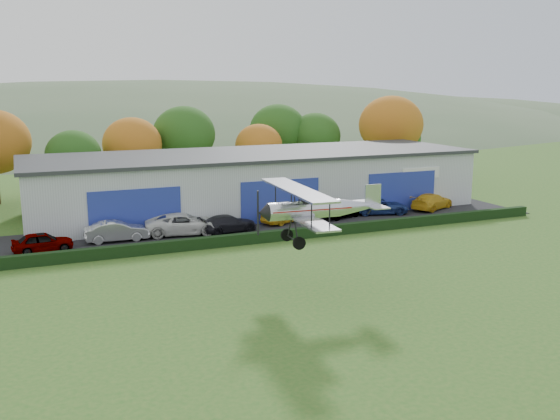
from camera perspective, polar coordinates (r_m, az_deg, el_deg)
name	(u,v)px	position (r m, az deg, el deg)	size (l,w,h in m)	color
ground	(361,320)	(31.25, 7.43, -10.00)	(300.00, 300.00, 0.00)	#2A5D1D
apron	(262,226)	(50.66, -1.62, -1.51)	(48.00, 9.00, 0.05)	black
hedge	(286,235)	(46.25, 0.54, -2.28)	(46.00, 0.60, 0.80)	black
hangar	(255,181)	(57.27, -2.31, 2.68)	(40.60, 12.60, 5.30)	#B2B7BC
tree_belt	(177,139)	(67.74, -9.44, 6.41)	(75.70, 13.22, 10.12)	#3D2614
distant_hills	(66,182)	(167.14, -19.06, 2.42)	(430.00, 196.00, 56.00)	#4C6642
car_0	(43,242)	(45.84, -20.96, -2.75)	(1.62, 4.03, 1.37)	gray
car_1	(117,231)	(47.19, -14.77, -1.88)	(1.61, 4.60, 1.52)	silver
car_2	(184,224)	(48.29, -8.84, -1.27)	(2.69, 5.82, 1.62)	silver
car_3	(228,223)	(48.69, -4.78, -1.23)	(1.88, 4.63, 1.34)	black
car_4	(284,214)	(51.78, 0.38, -0.34)	(1.76, 4.38, 1.49)	gold
car_5	(342,210)	(53.89, 5.68, -0.02)	(1.41, 4.06, 1.34)	gray
car_6	(381,206)	(56.03, 9.30, 0.34)	(2.25, 4.88, 1.36)	navy
car_7	(432,201)	(59.05, 13.76, 0.78)	(2.05, 5.04, 1.46)	gold
biplane	(315,207)	(33.62, 3.25, 0.25)	(7.21, 8.27, 3.09)	silver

